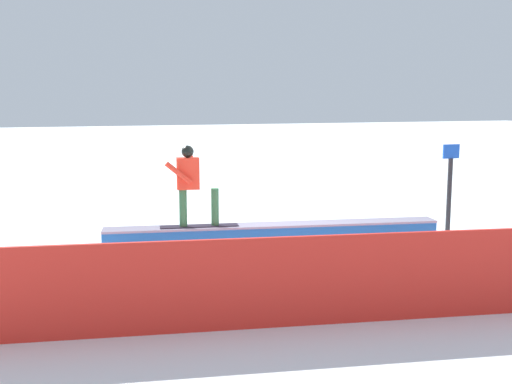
{
  "coord_description": "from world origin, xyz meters",
  "views": [
    {
      "loc": [
        4.26,
        10.48,
        2.86
      ],
      "look_at": [
        0.69,
        0.87,
        1.33
      ],
      "focal_mm": 43.2,
      "sensor_mm": 36.0,
      "label": 1
    }
  ],
  "objects": [
    {
      "name": "safety_fence",
      "position": [
        0.0,
        3.81,
        0.58
      ],
      "size": [
        11.56,
        2.29,
        1.17
      ],
      "primitive_type": "cube",
      "rotation": [
        0.0,
        0.0,
        -0.19
      ],
      "color": "red",
      "rests_on": "ground_plane"
    },
    {
      "name": "trail_marker",
      "position": [
        -4.16,
        -0.29,
        1.04
      ],
      "size": [
        0.4,
        0.1,
        1.94
      ],
      "color": "#262628",
      "rests_on": "ground_plane"
    },
    {
      "name": "grind_box",
      "position": [
        0.0,
        0.0,
        0.26
      ],
      "size": [
        6.27,
        1.65,
        0.57
      ],
      "color": "blue",
      "rests_on": "ground_plane"
    },
    {
      "name": "ground_plane",
      "position": [
        0.0,
        0.0,
        0.0
      ],
      "size": [
        120.0,
        120.0,
        0.0
      ],
      "primitive_type": "plane",
      "color": "white"
    },
    {
      "name": "snowboarder",
      "position": [
        1.52,
        -0.29,
        1.38
      ],
      "size": [
        1.46,
        0.51,
        1.49
      ],
      "color": "black",
      "rests_on": "grind_box"
    }
  ]
}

